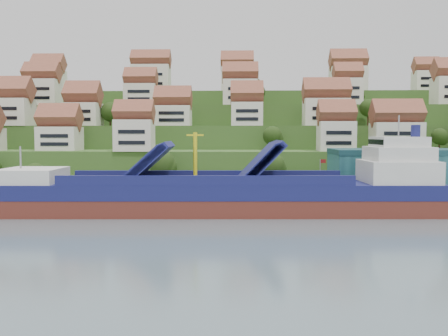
{
  "coord_description": "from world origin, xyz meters",
  "views": [
    {
      "loc": [
        0.84,
        -97.42,
        15.8
      ],
      "look_at": [
        -2.81,
        14.0,
        8.0
      ],
      "focal_mm": 40.0,
      "sensor_mm": 36.0,
      "label": 1
    }
  ],
  "objects": [
    {
      "name": "ground",
      "position": [
        0.0,
        0.0,
        0.0
      ],
      "size": [
        300.0,
        300.0,
        0.0
      ],
      "primitive_type": "plane",
      "color": "slate",
      "rests_on": "ground"
    },
    {
      "name": "quay",
      "position": [
        20.0,
        15.0,
        1.1
      ],
      "size": [
        180.0,
        14.0,
        2.2
      ],
      "primitive_type": "cube",
      "color": "gray",
      "rests_on": "ground"
    },
    {
      "name": "hillside",
      "position": [
        0.0,
        103.55,
        10.66
      ],
      "size": [
        260.0,
        128.0,
        31.0
      ],
      "color": "#2D4C1E",
      "rests_on": "ground"
    },
    {
      "name": "hillside_village",
      "position": [
        -1.94,
        62.34,
        25.16
      ],
      "size": [
        154.58,
        64.5,
        29.74
      ],
      "color": "silver",
      "rests_on": "ground"
    },
    {
      "name": "hillside_trees",
      "position": [
        -7.07,
        46.39,
        17.46
      ],
      "size": [
        137.41,
        61.89,
        31.74
      ],
      "color": "#263F15",
      "rests_on": "ground"
    },
    {
      "name": "flagpole",
      "position": [
        18.11,
        10.0,
        6.88
      ],
      "size": [
        1.28,
        0.16,
        8.0
      ],
      "color": "gray",
      "rests_on": "quay"
    },
    {
      "name": "cargo_ship",
      "position": [
        -1.16,
        -0.17,
        3.58
      ],
      "size": [
        86.34,
        16.24,
        19.16
      ],
      "rotation": [
        0.0,
        0.0,
        0.03
      ],
      "color": "maroon",
      "rests_on": "ground"
    }
  ]
}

